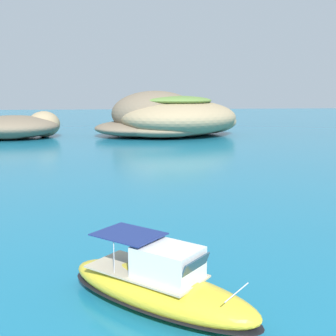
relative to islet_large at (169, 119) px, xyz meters
The scene contains 3 objects.
islet_large is the anchor object (origin of this frame).
islet_small 24.76m from the islet_large, behind, with size 16.71×16.22×4.18m.
motorboat_yellow 58.75m from the islet_large, 98.73° to the right, with size 6.70×6.50×2.25m.
Camera 1 is at (-3.92, -5.89, 6.79)m, focal length 45.83 mm.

